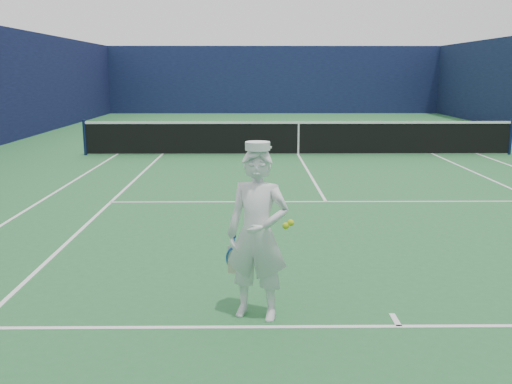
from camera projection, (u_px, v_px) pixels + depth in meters
ground at (298, 155)px, 17.18m from camera, size 80.00×80.00×0.00m
court_markings at (298, 155)px, 17.18m from camera, size 11.03×23.83×0.01m
windscreen_fence at (299, 87)px, 16.77m from camera, size 20.12×36.12×4.00m
tennis_net at (298, 136)px, 17.06m from camera, size 12.88×0.09×1.07m
tennis_player at (257, 234)px, 5.61m from camera, size 0.72×0.66×1.78m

